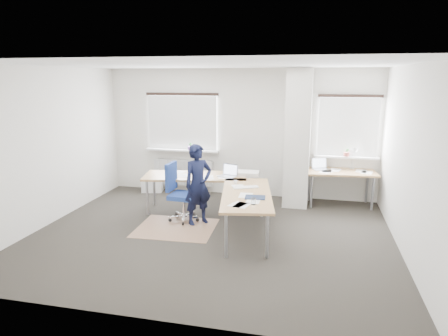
% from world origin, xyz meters
% --- Properties ---
extents(ground, '(6.00, 6.00, 0.00)m').
position_xyz_m(ground, '(0.00, 0.00, 0.00)').
color(ground, black).
rests_on(ground, ground).
extents(room_shell, '(6.04, 5.04, 2.82)m').
position_xyz_m(room_shell, '(0.18, 0.45, 1.75)').
color(room_shell, beige).
rests_on(room_shell, ground).
extents(floor_mat, '(1.41, 1.21, 0.01)m').
position_xyz_m(floor_mat, '(-0.68, 0.16, 0.00)').
color(floor_mat, '#8B654C').
rests_on(floor_mat, ground).
extents(white_crate, '(0.52, 0.41, 0.28)m').
position_xyz_m(white_crate, '(-2.00, 2.25, 0.14)').
color(white_crate, white).
rests_on(white_crate, ground).
extents(desk_main, '(2.82, 2.63, 0.96)m').
position_xyz_m(desk_main, '(0.03, 0.67, 0.69)').
color(desk_main, '#976341').
rests_on(desk_main, ground).
extents(desk_side, '(1.47, 0.84, 1.22)m').
position_xyz_m(desk_side, '(2.19, 2.16, 0.69)').
color(desk_side, '#976341').
rests_on(desk_side, ground).
extents(task_chair, '(0.59, 0.58, 1.08)m').
position_xyz_m(task_chair, '(-0.71, 0.57, 0.30)').
color(task_chair, navy).
rests_on(task_chair, ground).
extents(person, '(0.63, 0.62, 1.46)m').
position_xyz_m(person, '(-0.36, 0.48, 0.73)').
color(person, black).
rests_on(person, ground).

